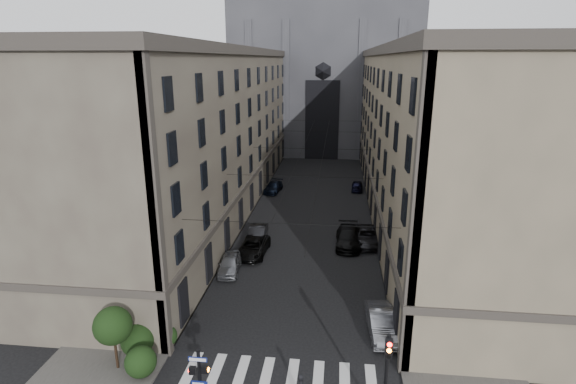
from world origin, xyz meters
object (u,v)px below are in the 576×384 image
(car_right_midnear, at_px, (367,236))
(car_left_midnear, at_px, (257,235))
(traffic_light_right, at_px, (387,370))
(car_left_midfar, at_px, (253,247))
(car_right_midfar, at_px, (348,237))
(car_left_far, at_px, (273,187))
(car_right_far, at_px, (357,186))
(pedestrian_signal_left, at_px, (200,379))
(car_right_near, at_px, (382,323))
(car_left_near, at_px, (230,264))
(gothic_tower, at_px, (325,58))

(car_right_midnear, bearing_deg, car_left_midnear, -177.53)
(traffic_light_right, relative_size, car_left_midfar, 0.98)
(car_left_midfar, relative_size, car_right_midfar, 0.93)
(car_left_far, xyz_separation_m, car_right_midnear, (11.74, -16.74, 0.09))
(car_left_midfar, height_order, car_right_far, car_left_midfar)
(car_left_far, height_order, car_right_midfar, car_right_midfar)
(pedestrian_signal_left, relative_size, car_right_far, 1.07)
(car_left_midnear, height_order, car_left_far, car_left_midnear)
(traffic_light_right, xyz_separation_m, car_right_midfar, (-1.40, 22.59, -2.46))
(car_right_near, bearing_deg, car_left_near, 143.27)
(car_left_far, xyz_separation_m, car_right_near, (11.88, -32.08, 0.13))
(car_left_midnear, bearing_deg, car_right_midfar, -0.78)
(car_left_midfar, bearing_deg, car_left_midnear, 96.24)
(traffic_light_right, xyz_separation_m, car_left_midfar, (-10.18, 19.43, -2.55))
(car_right_near, xyz_separation_m, car_right_midfar, (-2.00, 14.59, 0.03))
(car_left_midnear, distance_m, car_left_far, 17.64)
(car_right_midfar, bearing_deg, car_left_midfar, -159.31)
(car_left_midnear, height_order, car_right_far, car_left_midnear)
(car_left_far, bearing_deg, car_left_near, -83.54)
(traffic_light_right, distance_m, car_left_near, 19.68)
(car_left_midfar, height_order, car_left_far, car_left_midfar)
(pedestrian_signal_left, height_order, car_left_far, pedestrian_signal_left)
(car_left_midfar, relative_size, car_right_far, 1.42)
(car_right_near, bearing_deg, gothic_tower, 91.23)
(gothic_tower, xyz_separation_m, car_right_far, (5.78, -31.07, -17.16))
(car_left_midnear, relative_size, car_right_midfar, 0.83)
(car_left_midnear, bearing_deg, car_left_midfar, -88.07)
(car_left_far, distance_m, car_right_near, 34.21)
(gothic_tower, bearing_deg, car_right_midfar, -85.24)
(car_left_midnear, bearing_deg, pedestrian_signal_left, -88.40)
(car_left_midnear, xyz_separation_m, car_right_midnear, (10.83, 0.87, -0.02))
(car_left_far, bearing_deg, car_right_near, -62.60)
(traffic_light_right, distance_m, car_right_near, 8.40)
(car_left_midnear, height_order, car_right_near, car_right_near)
(car_right_near, xyz_separation_m, car_right_midnear, (-0.14, 15.34, -0.03))
(car_right_midfar, bearing_deg, traffic_light_right, -85.53)
(traffic_light_right, xyz_separation_m, car_left_midnear, (-10.37, 22.47, -2.51))
(traffic_light_right, bearing_deg, car_left_midnear, 114.76)
(car_left_midnear, xyz_separation_m, car_right_midfar, (8.97, 0.12, 0.05))
(gothic_tower, height_order, car_right_far, gothic_tower)
(car_left_midfar, xyz_separation_m, car_right_far, (10.36, 22.53, -0.10))
(gothic_tower, xyz_separation_m, car_right_midnear, (6.06, -49.69, -17.03))
(car_right_midnear, bearing_deg, gothic_tower, 94.81)
(gothic_tower, height_order, pedestrian_signal_left, gothic_tower)
(car_left_midfar, height_order, car_right_midfar, car_right_midfar)
(car_right_midfar, bearing_deg, pedestrian_signal_left, -107.61)
(car_right_midfar, bearing_deg, gothic_tower, 95.68)
(car_left_near, relative_size, car_left_midnear, 0.92)
(gothic_tower, relative_size, car_right_near, 12.00)
(car_right_near, relative_size, car_right_midnear, 0.88)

